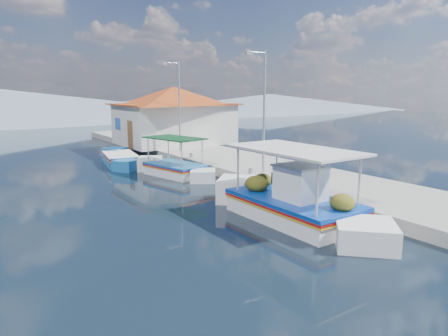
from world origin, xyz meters
TOP-DOWN VIEW (x-y plane):
  - ground at (0.00, 0.00)m, footprint 160.00×160.00m
  - quay at (5.90, 6.00)m, footprint 5.00×44.00m
  - bollards at (3.80, 5.25)m, footprint 0.20×17.20m
  - main_caique at (1.55, -3.38)m, footprint 2.63×8.71m
  - caique_green_canopy at (1.62, 5.97)m, footprint 2.77×6.04m
  - caique_blue_hull at (0.23, 10.83)m, footprint 2.47×5.91m
  - harbor_building at (6.20, 15.00)m, footprint 10.49×10.49m
  - lamp_post_near at (4.51, 2.00)m, footprint 1.21×0.14m
  - lamp_post_far at (4.51, 11.00)m, footprint 1.21×0.14m
  - mountain_ridge at (6.54, 56.00)m, footprint 171.40×96.00m

SIDE VIEW (x-z plane):
  - ground at x=0.00m, z-range 0.00..0.00m
  - quay at x=5.90m, z-range 0.00..0.50m
  - caique_blue_hull at x=0.23m, z-range -0.25..0.82m
  - caique_green_canopy at x=1.62m, z-range -0.81..1.51m
  - main_caique at x=1.55m, z-range -0.88..1.99m
  - bollards at x=3.80m, z-range 0.50..0.80m
  - mountain_ridge at x=6.54m, z-range -0.71..4.79m
  - harbor_building at x=6.20m, z-range 0.58..4.98m
  - lamp_post_near at x=4.51m, z-range 0.85..6.85m
  - lamp_post_far at x=4.51m, z-range 0.85..6.85m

